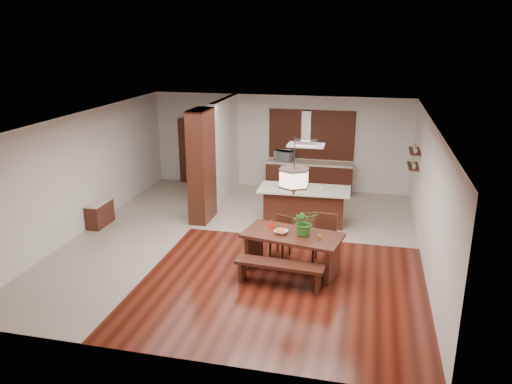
% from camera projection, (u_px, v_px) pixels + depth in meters
% --- Properties ---
extents(room_shell, '(9.00, 9.04, 2.92)m').
position_uv_depth(room_shell, '(243.00, 156.00, 11.09)').
color(room_shell, '#3B120A').
rests_on(room_shell, ground).
extents(tile_hallway, '(2.50, 9.00, 0.01)m').
position_uv_depth(tile_hallway, '(136.00, 232.00, 12.31)').
color(tile_hallway, '#BCAE9C').
rests_on(tile_hallway, ground).
extents(tile_kitchen, '(5.50, 4.00, 0.01)m').
position_uv_depth(tile_kitchen, '(310.00, 210.00, 13.77)').
color(tile_kitchen, '#BCAE9C').
rests_on(tile_kitchen, ground).
extents(soffit_band, '(8.00, 9.00, 0.02)m').
position_uv_depth(soffit_band, '(243.00, 120.00, 10.84)').
color(soffit_band, '#3A180E').
rests_on(soffit_band, room_shell).
extents(partition_pier, '(0.45, 1.00, 2.90)m').
position_uv_depth(partition_pier, '(202.00, 166.00, 12.69)').
color(partition_pier, black).
rests_on(partition_pier, ground).
extents(partition_stub, '(0.18, 2.40, 2.90)m').
position_uv_depth(partition_stub, '(225.00, 148.00, 14.64)').
color(partition_stub, silver).
rests_on(partition_stub, ground).
extents(hallway_console, '(0.37, 0.88, 0.63)m').
position_uv_depth(hallway_console, '(100.00, 214.00, 12.62)').
color(hallway_console, black).
rests_on(hallway_console, ground).
extents(hallway_doorway, '(1.10, 0.20, 2.10)m').
position_uv_depth(hallway_doorway, '(196.00, 151.00, 16.06)').
color(hallway_doorway, black).
rests_on(hallway_doorway, ground).
extents(rear_counter, '(2.60, 0.62, 0.95)m').
position_uv_depth(rear_counter, '(309.00, 177.00, 15.26)').
color(rear_counter, black).
rests_on(rear_counter, ground).
extents(kitchen_window, '(2.60, 0.08, 1.50)m').
position_uv_depth(kitchen_window, '(312.00, 134.00, 15.11)').
color(kitchen_window, '#A36031').
rests_on(kitchen_window, room_shell).
extents(shelf_lower, '(0.26, 0.90, 0.04)m').
position_uv_depth(shelf_lower, '(413.00, 166.00, 12.88)').
color(shelf_lower, black).
rests_on(shelf_lower, room_shell).
extents(shelf_upper, '(0.26, 0.90, 0.04)m').
position_uv_depth(shelf_upper, '(415.00, 151.00, 12.75)').
color(shelf_upper, black).
rests_on(shelf_upper, room_shell).
extents(dining_table, '(2.11, 1.33, 0.82)m').
position_uv_depth(dining_table, '(292.00, 244.00, 10.12)').
color(dining_table, black).
rests_on(dining_table, ground).
extents(dining_bench, '(1.74, 0.50, 0.48)m').
position_uv_depth(dining_bench, '(279.00, 274.00, 9.61)').
color(dining_bench, black).
rests_on(dining_bench, ground).
extents(dining_chair_left, '(0.50, 0.50, 0.88)m').
position_uv_depth(dining_chair_left, '(280.00, 237.00, 10.88)').
color(dining_chair_left, black).
rests_on(dining_chair_left, ground).
extents(dining_chair_right, '(0.49, 0.49, 1.06)m').
position_uv_depth(dining_chair_right, '(324.00, 240.00, 10.47)').
color(dining_chair_right, black).
rests_on(dining_chair_right, ground).
extents(pendant_lantern, '(0.64, 0.64, 1.31)m').
position_uv_depth(pendant_lantern, '(294.00, 165.00, 9.62)').
color(pendant_lantern, beige).
rests_on(pendant_lantern, room_shell).
extents(foliage_plant, '(0.64, 0.60, 0.56)m').
position_uv_depth(foliage_plant, '(305.00, 222.00, 9.91)').
color(foliage_plant, '#2C6C24').
rests_on(foliage_plant, dining_table).
extents(fruit_bowl, '(0.33, 0.33, 0.07)m').
position_uv_depth(fruit_bowl, '(281.00, 232.00, 10.06)').
color(fruit_bowl, beige).
rests_on(fruit_bowl, dining_table).
extents(napkin_cone, '(0.16, 0.16, 0.21)m').
position_uv_depth(napkin_cone, '(272.00, 223.00, 10.34)').
color(napkin_cone, red).
rests_on(napkin_cone, dining_table).
extents(gold_ornament, '(0.09, 0.09, 0.10)m').
position_uv_depth(gold_ornament, '(320.00, 237.00, 9.75)').
color(gold_ornament, gold).
rests_on(gold_ornament, dining_table).
extents(kitchen_island, '(2.32, 1.06, 0.95)m').
position_uv_depth(kitchen_island, '(304.00, 205.00, 12.74)').
color(kitchen_island, black).
rests_on(kitchen_island, ground).
extents(range_hood, '(0.90, 0.55, 0.87)m').
position_uv_depth(range_hood, '(307.00, 128.00, 12.14)').
color(range_hood, silver).
rests_on(range_hood, room_shell).
extents(island_cup, '(0.16, 0.16, 0.11)m').
position_uv_depth(island_cup, '(321.00, 188.00, 12.38)').
color(island_cup, silver).
rests_on(island_cup, kitchen_island).
extents(microwave, '(0.66, 0.57, 0.31)m').
position_uv_depth(microwave, '(284.00, 155.00, 15.27)').
color(microwave, '#B6B9BD').
rests_on(microwave, rear_counter).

